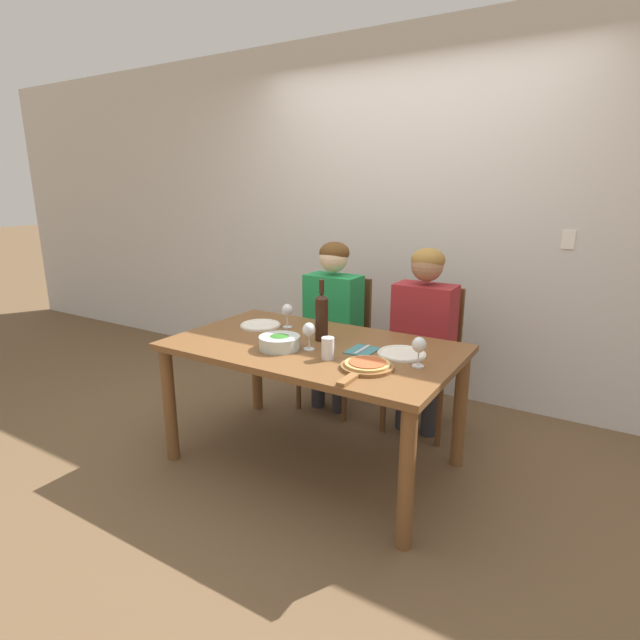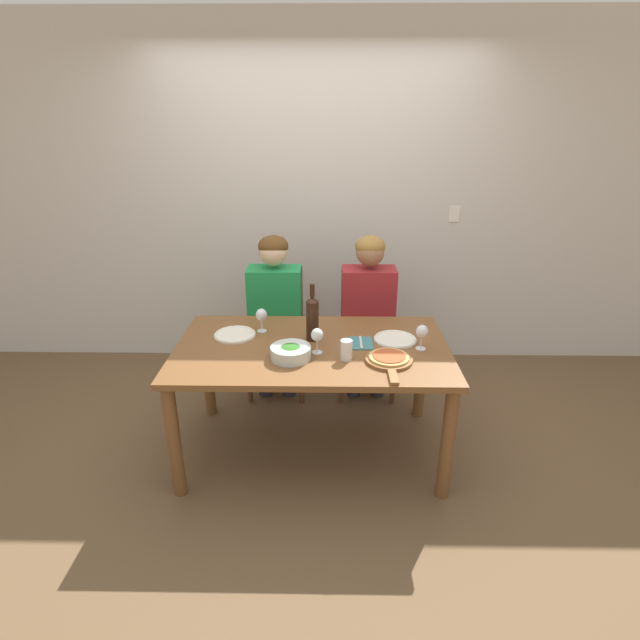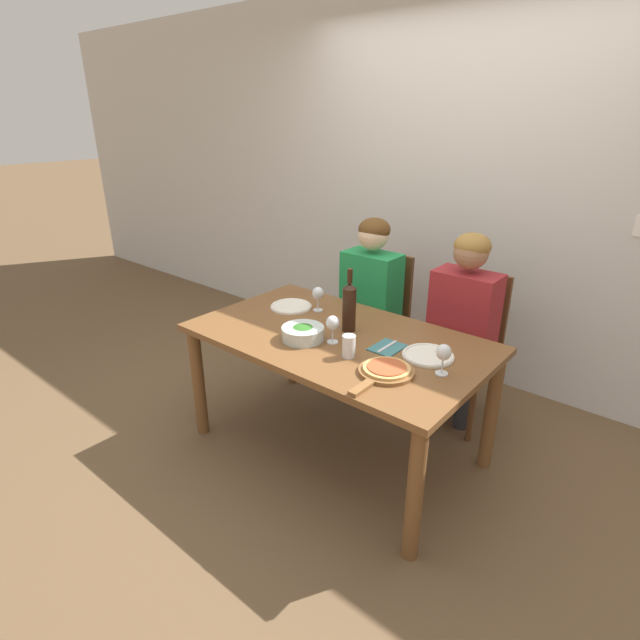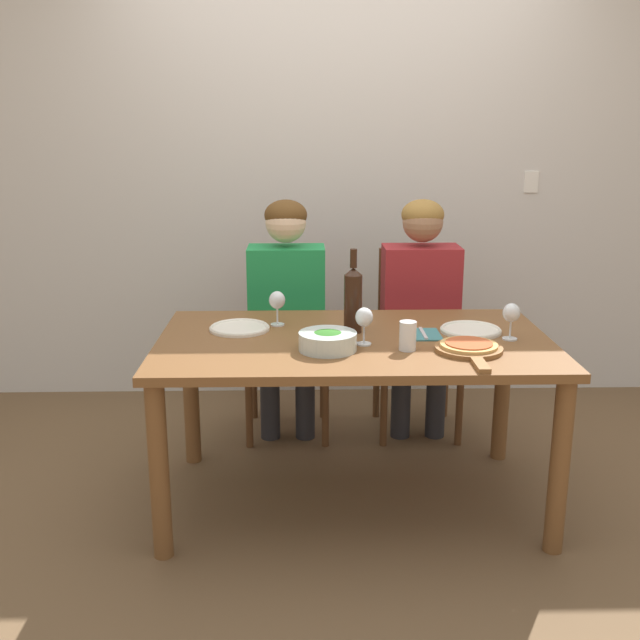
{
  "view_description": "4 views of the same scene",
  "coord_description": "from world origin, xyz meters",
  "px_view_note": "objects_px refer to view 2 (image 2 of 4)",
  "views": [
    {
      "loc": [
        1.42,
        -2.25,
        1.59
      ],
      "look_at": [
        -0.01,
        0.09,
        0.85
      ],
      "focal_mm": 28.0,
      "sensor_mm": 36.0,
      "label": 1
    },
    {
      "loc": [
        0.09,
        -2.64,
        1.99
      ],
      "look_at": [
        0.05,
        0.05,
        0.88
      ],
      "focal_mm": 28.0,
      "sensor_mm": 36.0,
      "label": 2
    },
    {
      "loc": [
        1.5,
        -1.95,
        1.85
      ],
      "look_at": [
        -0.11,
        -0.03,
        0.8
      ],
      "focal_mm": 28.0,
      "sensor_mm": 36.0,
      "label": 3
    },
    {
      "loc": [
        -0.21,
        -2.92,
        1.59
      ],
      "look_at": [
        -0.14,
        -0.02,
        0.82
      ],
      "focal_mm": 42.0,
      "sensor_mm": 36.0,
      "label": 4
    }
  ],
  "objects_px": {
    "wine_bottle": "(312,317)",
    "broccoli_bowl": "(291,352)",
    "water_tumbler": "(346,350)",
    "wine_glass_right": "(422,333)",
    "person_man": "(368,303)",
    "person_woman": "(275,303)",
    "wine_glass_centre": "(317,336)",
    "dinner_plate_right": "(395,339)",
    "chair_right": "(366,327)",
    "fork_on_napkin": "(361,343)",
    "wine_glass_left": "(261,316)",
    "chair_left": "(277,326)",
    "pizza_on_board": "(389,359)",
    "dinner_plate_left": "(235,334)"
  },
  "relations": [
    {
      "from": "broccoli_bowl",
      "to": "dinner_plate_left",
      "type": "height_order",
      "value": "broccoli_bowl"
    },
    {
      "from": "person_man",
      "to": "broccoli_bowl",
      "type": "distance_m",
      "value": 1.01
    },
    {
      "from": "chair_right",
      "to": "pizza_on_board",
      "type": "height_order",
      "value": "chair_right"
    },
    {
      "from": "fork_on_napkin",
      "to": "broccoli_bowl",
      "type": "bearing_deg",
      "value": -153.8
    },
    {
      "from": "chair_left",
      "to": "wine_bottle",
      "type": "xyz_separation_m",
      "value": [
        0.29,
        -0.74,
        0.37
      ]
    },
    {
      "from": "person_woman",
      "to": "wine_glass_right",
      "type": "bearing_deg",
      "value": -39.14
    },
    {
      "from": "dinner_plate_right",
      "to": "chair_left",
      "type": "bearing_deg",
      "value": 136.49
    },
    {
      "from": "chair_right",
      "to": "wine_glass_right",
      "type": "xyz_separation_m",
      "value": [
        0.25,
        -0.86,
        0.33
      ]
    },
    {
      "from": "person_woman",
      "to": "chair_left",
      "type": "bearing_deg",
      "value": 90.0
    },
    {
      "from": "person_man",
      "to": "person_woman",
      "type": "bearing_deg",
      "value": 180.0
    },
    {
      "from": "wine_bottle",
      "to": "wine_glass_right",
      "type": "bearing_deg",
      "value": -11.27
    },
    {
      "from": "dinner_plate_left",
      "to": "wine_glass_centre",
      "type": "xyz_separation_m",
      "value": [
        0.51,
        -0.23,
        0.1
      ]
    },
    {
      "from": "chair_right",
      "to": "person_woman",
      "type": "relative_size",
      "value": 0.77
    },
    {
      "from": "dinner_plate_left",
      "to": "chair_right",
      "type": "bearing_deg",
      "value": 38.76
    },
    {
      "from": "dinner_plate_right",
      "to": "wine_glass_left",
      "type": "relative_size",
      "value": 1.68
    },
    {
      "from": "wine_glass_left",
      "to": "wine_glass_centre",
      "type": "relative_size",
      "value": 1.0
    },
    {
      "from": "water_tumbler",
      "to": "fork_on_napkin",
      "type": "bearing_deg",
      "value": 65.35
    },
    {
      "from": "broccoli_bowl",
      "to": "dinner_plate_right",
      "type": "relative_size",
      "value": 0.89
    },
    {
      "from": "dinner_plate_left",
      "to": "wine_glass_left",
      "type": "distance_m",
      "value": 0.2
    },
    {
      "from": "wine_glass_centre",
      "to": "water_tumbler",
      "type": "height_order",
      "value": "wine_glass_centre"
    },
    {
      "from": "wine_bottle",
      "to": "water_tumbler",
      "type": "distance_m",
      "value": 0.34
    },
    {
      "from": "pizza_on_board",
      "to": "person_woman",
      "type": "bearing_deg",
      "value": 128.22
    },
    {
      "from": "person_man",
      "to": "wine_glass_right",
      "type": "height_order",
      "value": "person_man"
    },
    {
      "from": "dinner_plate_right",
      "to": "pizza_on_board",
      "type": "relative_size",
      "value": 0.63
    },
    {
      "from": "wine_glass_centre",
      "to": "water_tumbler",
      "type": "bearing_deg",
      "value": -25.22
    },
    {
      "from": "wine_glass_right",
      "to": "dinner_plate_right",
      "type": "bearing_deg",
      "value": 138.93
    },
    {
      "from": "person_woman",
      "to": "dinner_plate_left",
      "type": "distance_m",
      "value": 0.61
    },
    {
      "from": "fork_on_napkin",
      "to": "pizza_on_board",
      "type": "bearing_deg",
      "value": -59.17
    },
    {
      "from": "person_woman",
      "to": "wine_glass_centre",
      "type": "distance_m",
      "value": 0.87
    },
    {
      "from": "dinner_plate_left",
      "to": "water_tumbler",
      "type": "xyz_separation_m",
      "value": [
        0.67,
        -0.3,
        0.05
      ]
    },
    {
      "from": "broccoli_bowl",
      "to": "water_tumbler",
      "type": "distance_m",
      "value": 0.31
    },
    {
      "from": "pizza_on_board",
      "to": "water_tumbler",
      "type": "height_order",
      "value": "water_tumbler"
    },
    {
      "from": "dinner_plate_right",
      "to": "wine_glass_centre",
      "type": "distance_m",
      "value": 0.5
    },
    {
      "from": "chair_left",
      "to": "dinner_plate_right",
      "type": "distance_m",
      "value": 1.11
    },
    {
      "from": "wine_glass_left",
      "to": "fork_on_napkin",
      "type": "height_order",
      "value": "wine_glass_left"
    },
    {
      "from": "person_man",
      "to": "wine_glass_right",
      "type": "xyz_separation_m",
      "value": [
        0.25,
        -0.75,
        0.1
      ]
    },
    {
      "from": "wine_glass_right",
      "to": "wine_glass_left",
      "type": "bearing_deg",
      "value": 165.75
    },
    {
      "from": "person_woman",
      "to": "dinner_plate_left",
      "type": "bearing_deg",
      "value": -108.07
    },
    {
      "from": "wine_bottle",
      "to": "broccoli_bowl",
      "type": "distance_m",
      "value": 0.3
    },
    {
      "from": "chair_right",
      "to": "dinner_plate_right",
      "type": "bearing_deg",
      "value": -81.37
    },
    {
      "from": "wine_bottle",
      "to": "dinner_plate_right",
      "type": "distance_m",
      "value": 0.52
    },
    {
      "from": "water_tumbler",
      "to": "wine_glass_right",
      "type": "bearing_deg",
      "value": 17.07
    },
    {
      "from": "chair_right",
      "to": "broccoli_bowl",
      "type": "xyz_separation_m",
      "value": [
        -0.5,
        -0.99,
        0.27
      ]
    },
    {
      "from": "chair_left",
      "to": "pizza_on_board",
      "type": "bearing_deg",
      "value": -55.02
    },
    {
      "from": "wine_glass_left",
      "to": "fork_on_napkin",
      "type": "bearing_deg",
      "value": -15.63
    },
    {
      "from": "person_man",
      "to": "dinner_plate_right",
      "type": "distance_m",
      "value": 0.64
    },
    {
      "from": "wine_glass_left",
      "to": "water_tumbler",
      "type": "distance_m",
      "value": 0.64
    },
    {
      "from": "wine_glass_centre",
      "to": "wine_glass_left",
      "type": "bearing_deg",
      "value": 139.67
    },
    {
      "from": "chair_right",
      "to": "person_woman",
      "type": "bearing_deg",
      "value": -170.36
    },
    {
      "from": "chair_right",
      "to": "dinner_plate_left",
      "type": "xyz_separation_m",
      "value": [
        -0.86,
        -0.69,
        0.24
      ]
    }
  ]
}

